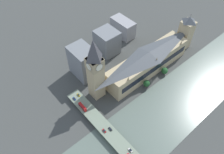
# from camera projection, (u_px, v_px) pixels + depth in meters

# --- Properties ---
(ground_plane) EXTENTS (600.00, 600.00, 0.00)m
(ground_plane) POSITION_uv_depth(u_px,v_px,m) (151.00, 81.00, 245.21)
(ground_plane) COLOR #424442
(river_water) EXTENTS (61.01, 360.00, 0.30)m
(river_water) POSITION_uv_depth(u_px,v_px,m) (177.00, 101.00, 226.83)
(river_water) COLOR slate
(river_water) RESTS_ON ground_plane
(parliament_hall) EXTENTS (23.97, 109.90, 28.81)m
(parliament_hall) POSITION_uv_depth(u_px,v_px,m) (148.00, 62.00, 245.28)
(parliament_hall) COLOR tan
(parliament_hall) RESTS_ON ground_plane
(clock_tower) EXTENTS (13.97, 13.97, 73.27)m
(clock_tower) POSITION_uv_depth(u_px,v_px,m) (95.00, 69.00, 204.32)
(clock_tower) COLOR tan
(clock_tower) RESTS_ON ground_plane
(victoria_tower) EXTENTS (14.49, 14.49, 47.70)m
(victoria_tower) POSITION_uv_depth(u_px,v_px,m) (186.00, 32.00, 268.19)
(victoria_tower) COLOR tan
(victoria_tower) RESTS_ON ground_plane
(road_bridge) EXTENTS (154.01, 13.09, 5.46)m
(road_bridge) POSITION_uv_depth(u_px,v_px,m) (122.00, 146.00, 189.89)
(road_bridge) COLOR #5D6A59
(road_bridge) RESTS_ON ground_plane
(double_decker_bus_mid) EXTENTS (10.70, 2.60, 4.58)m
(double_decker_bus_mid) POSITION_uv_depth(u_px,v_px,m) (83.00, 107.00, 212.82)
(double_decker_bus_mid) COLOR red
(double_decker_bus_mid) RESTS_ON road_bridge
(car_northbound_lead) EXTENTS (4.35, 1.77, 1.31)m
(car_northbound_lead) POSITION_uv_depth(u_px,v_px,m) (110.00, 129.00, 199.12)
(car_northbound_lead) COLOR black
(car_northbound_lead) RESTS_ON road_bridge
(car_northbound_mid) EXTENTS (4.16, 1.78, 1.41)m
(car_northbound_mid) POSITION_uv_depth(u_px,v_px,m) (78.00, 95.00, 224.62)
(car_northbound_mid) COLOR gold
(car_northbound_mid) RESTS_ON road_bridge
(car_northbound_tail) EXTENTS (4.45, 1.83, 1.48)m
(car_northbound_tail) POSITION_uv_depth(u_px,v_px,m) (74.00, 99.00, 221.51)
(car_northbound_tail) COLOR navy
(car_northbound_tail) RESTS_ON road_bridge
(car_southbound_lead) EXTENTS (4.26, 1.88, 1.38)m
(car_southbound_lead) POSITION_uv_depth(u_px,v_px,m) (130.00, 150.00, 185.95)
(car_southbound_lead) COLOR silver
(car_southbound_lead) RESTS_ON road_bridge
(car_southbound_mid) EXTENTS (4.33, 1.89, 1.33)m
(car_southbound_mid) POSITION_uv_depth(u_px,v_px,m) (104.00, 131.00, 197.97)
(car_southbound_mid) COLOR maroon
(car_southbound_mid) RESTS_ON road_bridge
(city_block_west) EXTENTS (33.42, 16.88, 23.39)m
(city_block_west) POSITION_uv_depth(u_px,v_px,m) (123.00, 28.00, 291.42)
(city_block_west) COLOR #939399
(city_block_west) RESTS_ON ground_plane
(city_block_center) EXTENTS (25.87, 24.20, 30.74)m
(city_block_center) POSITION_uv_depth(u_px,v_px,m) (107.00, 42.00, 266.09)
(city_block_center) COLOR slate
(city_block_center) RESTS_ON ground_plane
(city_block_east) EXTENTS (29.85, 21.69, 36.50)m
(city_block_east) POSITION_uv_depth(u_px,v_px,m) (83.00, 62.00, 239.24)
(city_block_east) COLOR slate
(city_block_east) RESTS_ON ground_plane
(tree_embankment_near) EXTENTS (7.21, 7.21, 9.99)m
(tree_embankment_near) POSITION_uv_depth(u_px,v_px,m) (147.00, 83.00, 234.57)
(tree_embankment_near) COLOR brown
(tree_embankment_near) RESTS_ON ground_plane
(tree_embankment_mid) EXTENTS (7.45, 7.45, 9.02)m
(tree_embankment_mid) POSITION_uv_depth(u_px,v_px,m) (165.00, 71.00, 248.37)
(tree_embankment_mid) COLOR brown
(tree_embankment_mid) RESTS_ON ground_plane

